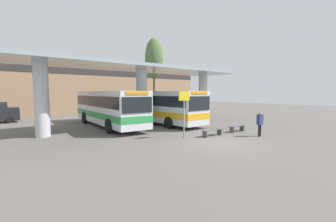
{
  "coord_description": "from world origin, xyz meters",
  "views": [
    {
      "loc": [
        -10.3,
        -8.59,
        2.95
      ],
      "look_at": [
        0.0,
        4.6,
        1.6
      ],
      "focal_mm": 24.0,
      "sensor_mm": 36.0,
      "label": 1
    }
  ],
  "objects_px": {
    "transit_bus_center_bay": "(155,105)",
    "waiting_bench_mid_platform": "(212,131)",
    "info_sign_platform": "(184,105)",
    "poplar_tree_behind_left": "(154,59)",
    "transit_bus_left_bay": "(108,107)",
    "pedestrian_waiting": "(260,121)",
    "waiting_bench_near_pillar": "(237,127)"
  },
  "relations": [
    {
      "from": "waiting_bench_mid_platform",
      "to": "info_sign_platform",
      "type": "distance_m",
      "value": 2.8
    },
    {
      "from": "transit_bus_left_bay",
      "to": "waiting_bench_mid_platform",
      "type": "height_order",
      "value": "transit_bus_left_bay"
    },
    {
      "from": "waiting_bench_mid_platform",
      "to": "info_sign_platform",
      "type": "xyz_separation_m",
      "value": [
        -2.01,
        0.68,
        1.83
      ]
    },
    {
      "from": "transit_bus_center_bay",
      "to": "pedestrian_waiting",
      "type": "relative_size",
      "value": 7.01
    },
    {
      "from": "waiting_bench_near_pillar",
      "to": "info_sign_platform",
      "type": "height_order",
      "value": "info_sign_platform"
    },
    {
      "from": "transit_bus_left_bay",
      "to": "waiting_bench_mid_platform",
      "type": "bearing_deg",
      "value": 115.94
    },
    {
      "from": "transit_bus_left_bay",
      "to": "transit_bus_center_bay",
      "type": "distance_m",
      "value": 4.66
    },
    {
      "from": "transit_bus_center_bay",
      "to": "info_sign_platform",
      "type": "xyz_separation_m",
      "value": [
        -2.87,
        -7.43,
        0.44
      ]
    },
    {
      "from": "pedestrian_waiting",
      "to": "poplar_tree_behind_left",
      "type": "xyz_separation_m",
      "value": [
        3.57,
        17.79,
        6.6
      ]
    },
    {
      "from": "waiting_bench_near_pillar",
      "to": "waiting_bench_mid_platform",
      "type": "relative_size",
      "value": 0.85
    },
    {
      "from": "waiting_bench_near_pillar",
      "to": "waiting_bench_mid_platform",
      "type": "xyz_separation_m",
      "value": [
        -2.82,
        0.0,
        0.01
      ]
    },
    {
      "from": "transit_bus_center_bay",
      "to": "waiting_bench_near_pillar",
      "type": "distance_m",
      "value": 8.46
    },
    {
      "from": "transit_bus_left_bay",
      "to": "poplar_tree_behind_left",
      "type": "xyz_separation_m",
      "value": [
        9.75,
        6.93,
        5.88
      ]
    },
    {
      "from": "waiting_bench_mid_platform",
      "to": "pedestrian_waiting",
      "type": "xyz_separation_m",
      "value": [
        2.42,
        -2.06,
        0.68
      ]
    },
    {
      "from": "transit_bus_center_bay",
      "to": "waiting_bench_mid_platform",
      "type": "relative_size",
      "value": 6.31
    },
    {
      "from": "waiting_bench_near_pillar",
      "to": "info_sign_platform",
      "type": "relative_size",
      "value": 0.52
    },
    {
      "from": "transit_bus_left_bay",
      "to": "info_sign_platform",
      "type": "relative_size",
      "value": 3.75
    },
    {
      "from": "waiting_bench_mid_platform",
      "to": "info_sign_platform",
      "type": "relative_size",
      "value": 0.61
    },
    {
      "from": "info_sign_platform",
      "to": "poplar_tree_behind_left",
      "type": "xyz_separation_m",
      "value": [
        8.0,
        15.04,
        5.45
      ]
    },
    {
      "from": "transit_bus_center_bay",
      "to": "waiting_bench_mid_platform",
      "type": "bearing_deg",
      "value": 81.77
    },
    {
      "from": "poplar_tree_behind_left",
      "to": "pedestrian_waiting",
      "type": "bearing_deg",
      "value": -101.36
    },
    {
      "from": "poplar_tree_behind_left",
      "to": "transit_bus_left_bay",
      "type": "bearing_deg",
      "value": -144.58
    },
    {
      "from": "info_sign_platform",
      "to": "poplar_tree_behind_left",
      "type": "height_order",
      "value": "poplar_tree_behind_left"
    },
    {
      "from": "transit_bus_left_bay",
      "to": "info_sign_platform",
      "type": "bearing_deg",
      "value": 104.93
    },
    {
      "from": "transit_bus_center_bay",
      "to": "poplar_tree_behind_left",
      "type": "height_order",
      "value": "poplar_tree_behind_left"
    },
    {
      "from": "waiting_bench_near_pillar",
      "to": "waiting_bench_mid_platform",
      "type": "distance_m",
      "value": 2.82
    },
    {
      "from": "transit_bus_center_bay",
      "to": "poplar_tree_behind_left",
      "type": "bearing_deg",
      "value": -126.21
    },
    {
      "from": "transit_bus_left_bay",
      "to": "poplar_tree_behind_left",
      "type": "distance_m",
      "value": 13.33
    },
    {
      "from": "waiting_bench_near_pillar",
      "to": "waiting_bench_mid_platform",
      "type": "bearing_deg",
      "value": 180.0
    },
    {
      "from": "transit_bus_center_bay",
      "to": "poplar_tree_behind_left",
      "type": "xyz_separation_m",
      "value": [
        5.14,
        7.61,
        5.89
      ]
    },
    {
      "from": "transit_bus_center_bay",
      "to": "info_sign_platform",
      "type": "bearing_deg",
      "value": 66.67
    },
    {
      "from": "transit_bus_center_bay",
      "to": "info_sign_platform",
      "type": "relative_size",
      "value": 3.87
    }
  ]
}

